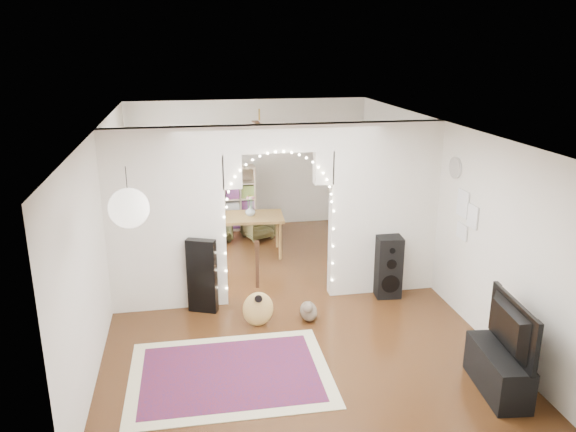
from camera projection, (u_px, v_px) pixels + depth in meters
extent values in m
plane|color=black|center=(279.00, 297.00, 8.78)|extent=(7.50, 7.50, 0.00)
cube|color=white|center=(278.00, 124.00, 7.98)|extent=(5.00, 7.50, 0.02)
cube|color=silver|center=(249.00, 164.00, 11.90)|extent=(5.00, 0.02, 2.70)
cube|color=silver|center=(351.00, 340.00, 4.86)|extent=(5.00, 0.02, 2.70)
cube|color=silver|center=(105.00, 224.00, 7.94)|extent=(0.02, 7.50, 2.70)
cube|color=silver|center=(435.00, 206.00, 8.82)|extent=(0.02, 7.50, 2.70)
cube|color=silver|center=(166.00, 221.00, 8.09)|extent=(1.70, 0.20, 2.70)
cube|color=silver|center=(384.00, 209.00, 8.67)|extent=(1.70, 0.20, 2.70)
cube|color=silver|center=(278.00, 138.00, 8.04)|extent=(1.60, 0.20, 0.40)
cube|color=white|center=(119.00, 184.00, 9.60)|extent=(0.04, 1.20, 1.40)
cylinder|color=white|center=(456.00, 168.00, 8.03)|extent=(0.03, 0.31, 0.31)
sphere|color=white|center=(129.00, 208.00, 5.53)|extent=(0.40, 0.40, 0.40)
cube|color=maroon|center=(230.00, 374.00, 6.74)|extent=(2.41, 1.82, 0.02)
cube|color=black|center=(202.00, 276.00, 8.17)|extent=(0.45, 0.29, 1.12)
ellipsoid|color=tan|center=(258.00, 296.00, 7.76)|extent=(0.45, 0.22, 0.52)
cube|color=black|center=(257.00, 268.00, 7.63)|extent=(0.05, 0.04, 0.59)
cube|color=black|center=(257.00, 245.00, 7.54)|extent=(0.07, 0.04, 0.13)
ellipsoid|color=brown|center=(308.00, 311.00, 8.03)|extent=(0.34, 0.42, 0.26)
sphere|color=brown|center=(308.00, 308.00, 7.84)|extent=(0.19, 0.19, 0.15)
cone|color=brown|center=(305.00, 303.00, 7.81)|extent=(0.05, 0.05, 0.06)
cone|color=brown|center=(310.00, 302.00, 7.83)|extent=(0.05, 0.05, 0.06)
cylinder|color=brown|center=(309.00, 310.00, 8.25)|extent=(0.11, 0.25, 0.08)
cube|color=black|center=(388.00, 267.00, 8.69)|extent=(0.41, 0.36, 0.98)
cylinder|color=black|center=(391.00, 284.00, 8.60)|extent=(0.28, 0.04, 0.28)
cylinder|color=black|center=(392.00, 264.00, 8.50)|extent=(0.15, 0.03, 0.15)
cylinder|color=black|center=(393.00, 251.00, 8.44)|extent=(0.09, 0.03, 0.09)
cube|color=black|center=(498.00, 371.00, 6.36)|extent=(0.51, 1.04, 0.50)
imported|color=black|center=(504.00, 327.00, 6.19)|extent=(0.26, 1.08, 0.62)
cube|color=#C5B08F|center=(224.00, 199.00, 11.77)|extent=(1.33, 0.38, 1.36)
cube|color=brown|center=(250.00, 217.00, 10.36)|extent=(1.26, 0.89, 0.05)
cylinder|color=brown|center=(223.00, 243.00, 10.12)|extent=(0.05, 0.05, 0.70)
cylinder|color=brown|center=(280.00, 241.00, 10.22)|extent=(0.05, 0.05, 0.70)
cylinder|color=brown|center=(223.00, 232.00, 10.73)|extent=(0.05, 0.05, 0.70)
cylinder|color=brown|center=(277.00, 230.00, 10.83)|extent=(0.05, 0.05, 0.70)
imported|color=silver|center=(250.00, 211.00, 10.33)|extent=(0.20, 0.20, 0.19)
imported|color=#4B4425|center=(215.00, 230.00, 11.17)|extent=(0.71, 0.71, 0.49)
imported|color=#4B4425|center=(258.00, 226.00, 11.39)|extent=(0.70, 0.71, 0.50)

